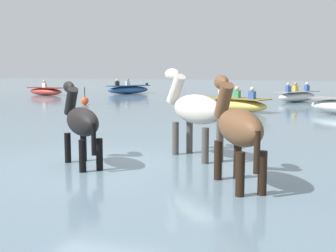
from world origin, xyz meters
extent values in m
plane|color=#756B56|center=(0.00, 0.00, 0.00)|extent=(120.00, 120.00, 0.00)
cube|color=slate|center=(0.00, 10.00, 0.16)|extent=(90.00, 90.00, 0.32)
ellipsoid|color=beige|center=(1.77, 1.21, 1.32)|extent=(1.49, 1.34, 0.60)
cylinder|color=#45423C|center=(1.25, 1.40, 0.51)|extent=(0.14, 0.14, 1.02)
cylinder|color=#45423C|center=(1.47, 1.68, 0.51)|extent=(0.14, 0.14, 1.02)
cylinder|color=#45423C|center=(2.06, 0.74, 0.51)|extent=(0.14, 0.14, 1.02)
cylinder|color=#45423C|center=(2.29, 1.03, 0.51)|extent=(0.14, 0.14, 1.02)
cylinder|color=beige|center=(1.15, 1.71, 1.69)|extent=(0.58, 0.53, 0.69)
ellipsoid|color=beige|center=(1.04, 1.80, 2.01)|extent=(0.53, 0.49, 0.26)
cylinder|color=#45423C|center=(2.32, 0.77, 1.04)|extent=(0.10, 0.10, 0.64)
ellipsoid|color=black|center=(-0.04, -0.24, 1.16)|extent=(1.28, 1.23, 0.53)
cylinder|color=black|center=(-0.49, -0.04, 0.45)|extent=(0.12, 0.12, 0.90)
cylinder|color=black|center=(-0.27, 0.19, 0.45)|extent=(0.12, 0.12, 0.90)
cylinder|color=black|center=(0.19, -0.67, 0.45)|extent=(0.12, 0.12, 0.90)
cylinder|color=black|center=(0.41, -0.44, 0.45)|extent=(0.12, 0.12, 0.90)
cylinder|color=black|center=(-0.55, 0.23, 1.49)|extent=(0.50, 0.48, 0.61)
ellipsoid|color=black|center=(-0.65, 0.32, 1.77)|extent=(0.46, 0.45, 0.23)
cylinder|color=black|center=(0.42, -0.67, 0.92)|extent=(0.08, 0.08, 0.57)
ellipsoid|color=brown|center=(2.98, -0.74, 1.25)|extent=(1.16, 1.47, 0.57)
cylinder|color=black|center=(2.57, -0.41, 0.48)|extent=(0.13, 0.13, 0.97)
cylinder|color=black|center=(2.87, -0.23, 0.48)|extent=(0.13, 0.13, 0.97)
cylinder|color=black|center=(3.09, -1.26, 0.48)|extent=(0.13, 0.13, 0.97)
cylinder|color=black|center=(3.38, -1.08, 0.48)|extent=(0.13, 0.13, 0.97)
cylinder|color=brown|center=(2.59, -0.11, 1.61)|extent=(0.46, 0.56, 0.65)
ellipsoid|color=brown|center=(2.52, 0.02, 1.91)|extent=(0.43, 0.52, 0.24)
cylinder|color=black|center=(3.33, -1.32, 0.99)|extent=(0.09, 0.09, 0.61)
ellipsoid|color=#BC382D|center=(-13.00, 17.66, 0.55)|extent=(2.68, 1.20, 0.47)
cube|color=maroon|center=(-13.00, 17.66, 0.80)|extent=(2.57, 1.15, 0.04)
cube|color=white|center=(-13.01, 17.55, 0.97)|extent=(0.28, 0.21, 0.30)
sphere|color=tan|center=(-13.01, 17.55, 1.21)|extent=(0.18, 0.18, 0.18)
ellipsoid|color=gold|center=(0.76, 11.06, 0.58)|extent=(3.07, 2.23, 0.53)
cube|color=olive|center=(0.76, 11.06, 0.87)|extent=(2.95, 2.14, 0.04)
cube|color=#3356A8|center=(1.45, 10.60, 1.04)|extent=(0.31, 0.28, 0.30)
sphere|color=beige|center=(1.45, 10.60, 1.28)|extent=(0.18, 0.18, 0.18)
cube|color=#388E51|center=(0.76, 11.07, 1.04)|extent=(0.31, 0.28, 0.30)
sphere|color=beige|center=(0.76, 11.07, 1.28)|extent=(0.18, 0.18, 0.18)
cube|color=white|center=(0.03, 11.46, 1.04)|extent=(0.31, 0.28, 0.30)
sphere|color=tan|center=(0.03, 11.46, 1.28)|extent=(0.18, 0.18, 0.18)
ellipsoid|color=silver|center=(2.83, 17.35, 0.57)|extent=(2.36, 2.77, 0.51)
cube|color=gray|center=(2.83, 17.35, 0.85)|extent=(2.27, 2.66, 0.04)
cube|color=#3356A8|center=(2.40, 16.71, 1.02)|extent=(0.30, 0.32, 0.30)
sphere|color=tan|center=(2.40, 16.71, 1.26)|extent=(0.18, 0.18, 0.18)
cube|color=gold|center=(2.73, 17.42, 1.02)|extent=(0.30, 0.32, 0.30)
sphere|color=#A37556|center=(2.73, 17.42, 1.26)|extent=(0.18, 0.18, 0.18)
cube|color=#3356A8|center=(3.29, 17.97, 1.02)|extent=(0.30, 0.32, 0.30)
sphere|color=beige|center=(3.29, 17.97, 1.26)|extent=(0.18, 0.18, 0.18)
ellipsoid|color=#28518E|center=(-8.52, 20.81, 0.58)|extent=(2.61, 3.10, 0.53)
cube|color=navy|center=(-8.52, 20.81, 0.87)|extent=(2.51, 2.97, 0.04)
cube|color=black|center=(-7.65, 22.03, 0.94)|extent=(0.20, 0.19, 0.18)
cube|color=#232328|center=(-9.02, 20.09, 1.04)|extent=(0.30, 0.32, 0.30)
sphere|color=beige|center=(-9.02, 20.09, 1.28)|extent=(0.18, 0.18, 0.18)
cube|color=white|center=(-8.59, 20.86, 1.04)|extent=(0.30, 0.32, 0.30)
sphere|color=#A37556|center=(-8.59, 20.86, 1.28)|extent=(0.18, 0.18, 0.18)
sphere|color=#E54C1E|center=(-6.93, 12.02, 0.50)|extent=(0.37, 0.37, 0.37)
cylinder|color=black|center=(-6.93, 12.02, 0.93)|extent=(0.04, 0.04, 0.48)
camera|label=1|loc=(4.18, -7.57, 2.17)|focal=48.27mm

